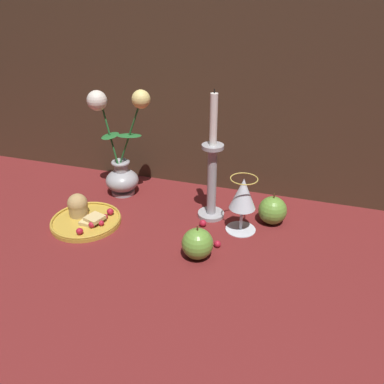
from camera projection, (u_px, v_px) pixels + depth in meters
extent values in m
plane|color=maroon|center=(169.00, 230.00, 0.97)|extent=(2.40, 2.40, 0.00)
cylinder|color=#A3A3A8|center=(123.00, 192.00, 1.15)|extent=(0.07, 0.07, 0.01)
ellipsoid|color=#A3A3A8|center=(122.00, 180.00, 1.13)|extent=(0.10, 0.10, 0.07)
cylinder|color=#A3A3A8|center=(121.00, 168.00, 1.12)|extent=(0.04, 0.04, 0.04)
torus|color=#A3A3A8|center=(121.00, 162.00, 1.11)|extent=(0.06, 0.06, 0.01)
cylinder|color=#23662D|center=(109.00, 133.00, 1.06)|extent=(0.05, 0.02, 0.19)
ellipsoid|color=#23662D|center=(110.00, 136.00, 1.07)|extent=(0.04, 0.07, 0.00)
sphere|color=silver|center=(97.00, 101.00, 1.02)|extent=(0.06, 0.06, 0.06)
cylinder|color=#23662D|center=(130.00, 132.00, 1.05)|extent=(0.08, 0.01, 0.20)
ellipsoid|color=#23662D|center=(129.00, 136.00, 1.06)|extent=(0.08, 0.06, 0.00)
sphere|color=#EFD67A|center=(141.00, 99.00, 0.99)|extent=(0.05, 0.05, 0.05)
cylinder|color=gold|center=(86.00, 222.00, 1.00)|extent=(0.19, 0.19, 0.01)
torus|color=gold|center=(86.00, 219.00, 1.00)|extent=(0.18, 0.18, 0.01)
cylinder|color=tan|center=(78.00, 209.00, 1.01)|extent=(0.05, 0.05, 0.04)
sphere|color=tan|center=(77.00, 203.00, 1.01)|extent=(0.05, 0.05, 0.05)
cube|color=#DBBC7A|center=(90.00, 221.00, 0.98)|extent=(0.04, 0.04, 0.01)
cube|color=#DBBC7A|center=(95.00, 218.00, 0.98)|extent=(0.05, 0.05, 0.01)
sphere|color=#AD192D|center=(80.00, 231.00, 0.93)|extent=(0.02, 0.02, 0.02)
sphere|color=#AD192D|center=(92.00, 225.00, 0.96)|extent=(0.02, 0.02, 0.02)
sphere|color=#AD192D|center=(101.00, 223.00, 0.97)|extent=(0.01, 0.01, 0.01)
sphere|color=#AD192D|center=(105.00, 217.00, 1.00)|extent=(0.01, 0.01, 0.01)
sphere|color=#AD192D|center=(110.00, 212.00, 1.02)|extent=(0.02, 0.02, 0.02)
cylinder|color=silver|center=(241.00, 229.00, 0.97)|extent=(0.08, 0.08, 0.00)
cylinder|color=silver|center=(241.00, 218.00, 0.96)|extent=(0.01, 0.01, 0.06)
cone|color=silver|center=(243.00, 193.00, 0.93)|extent=(0.07, 0.07, 0.08)
cone|color=maroon|center=(243.00, 198.00, 0.93)|extent=(0.06, 0.06, 0.06)
torus|color=gold|center=(244.00, 179.00, 0.91)|extent=(0.07, 0.07, 0.00)
cylinder|color=#A3A3A8|center=(211.00, 214.00, 1.03)|extent=(0.07, 0.07, 0.01)
cylinder|color=#A3A3A8|center=(212.00, 182.00, 0.99)|extent=(0.02, 0.02, 0.19)
cylinder|color=#A3A3A8|center=(213.00, 147.00, 0.94)|extent=(0.06, 0.06, 0.01)
cylinder|color=white|center=(214.00, 120.00, 0.91)|extent=(0.02, 0.02, 0.13)
cylinder|color=black|center=(214.00, 91.00, 0.88)|extent=(0.00, 0.00, 0.01)
sphere|color=#669938|center=(197.00, 244.00, 0.86)|extent=(0.07, 0.07, 0.07)
cylinder|color=#4C3319|center=(198.00, 228.00, 0.84)|extent=(0.00, 0.00, 0.01)
sphere|color=#669938|center=(273.00, 210.00, 0.99)|extent=(0.08, 0.08, 0.08)
cylinder|color=#4C3319|center=(274.00, 196.00, 0.97)|extent=(0.00, 0.00, 0.01)
sphere|color=#AD192D|center=(217.00, 244.00, 0.90)|extent=(0.02, 0.02, 0.02)
sphere|color=#AD192D|center=(203.00, 223.00, 0.99)|extent=(0.02, 0.02, 0.02)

